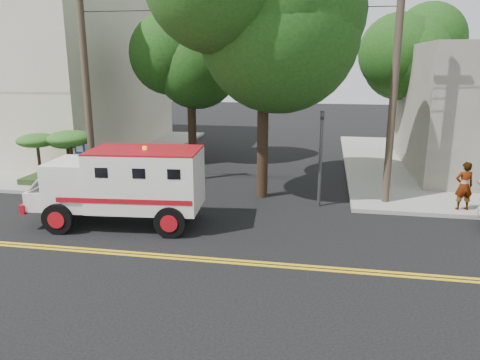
# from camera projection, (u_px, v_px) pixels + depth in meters

# --- Properties ---
(ground) EXTENTS (100.00, 100.00, 0.00)m
(ground) POSITION_uv_depth(u_px,v_px,m) (177.00, 258.00, 13.14)
(ground) COLOR black
(ground) RESTS_ON ground
(sidewalk_nw) EXTENTS (17.00, 17.00, 0.15)m
(sidewalk_nw) POSITION_uv_depth(u_px,v_px,m) (33.00, 151.00, 28.37)
(sidewalk_nw) COLOR gray
(sidewalk_nw) RESTS_ON ground
(building_left) EXTENTS (16.00, 14.00, 10.00)m
(building_left) POSITION_uv_depth(u_px,v_px,m) (10.00, 64.00, 28.89)
(building_left) COLOR #BAAE99
(building_left) RESTS_ON sidewalk_nw
(utility_pole_left) EXTENTS (0.28, 0.28, 9.00)m
(utility_pole_left) POSITION_uv_depth(u_px,v_px,m) (86.00, 83.00, 18.73)
(utility_pole_left) COLOR #382D23
(utility_pole_left) RESTS_ON ground
(utility_pole_right) EXTENTS (0.28, 0.28, 9.00)m
(utility_pole_right) POSITION_uv_depth(u_px,v_px,m) (394.00, 86.00, 16.81)
(utility_pole_right) COLOR #382D23
(utility_pole_right) RESTS_ON ground
(tree_main) EXTENTS (6.08, 5.70, 9.85)m
(tree_main) POSITION_uv_depth(u_px,v_px,m) (275.00, 9.00, 16.92)
(tree_main) COLOR black
(tree_main) RESTS_ON ground
(tree_left) EXTENTS (4.48, 4.20, 7.70)m
(tree_left) POSITION_uv_depth(u_px,v_px,m) (195.00, 53.00, 23.42)
(tree_left) COLOR black
(tree_left) RESTS_ON ground
(tree_right) EXTENTS (4.80, 4.50, 8.20)m
(tree_right) POSITION_uv_depth(u_px,v_px,m) (422.00, 47.00, 25.08)
(tree_right) COLOR black
(tree_right) RESTS_ON ground
(traffic_signal) EXTENTS (0.15, 0.18, 3.60)m
(traffic_signal) POSITION_uv_depth(u_px,v_px,m) (321.00, 148.00, 17.25)
(traffic_signal) COLOR #3F3F42
(traffic_signal) RESTS_ON ground
(accessibility_sign) EXTENTS (0.45, 0.10, 2.02)m
(accessibility_sign) POSITION_uv_depth(u_px,v_px,m) (81.00, 158.00, 19.78)
(accessibility_sign) COLOR #3F3F42
(accessibility_sign) RESTS_ON ground
(palm_planter) EXTENTS (3.52, 2.63, 2.36)m
(palm_planter) POSITION_uv_depth(u_px,v_px,m) (60.00, 149.00, 20.35)
(palm_planter) COLOR #1E3314
(palm_planter) RESTS_ON sidewalk_nw
(armored_truck) EXTENTS (5.86, 2.73, 2.59)m
(armored_truck) POSITION_uv_depth(u_px,v_px,m) (125.00, 182.00, 15.42)
(armored_truck) COLOR silver
(armored_truck) RESTS_ON ground
(pedestrian_a) EXTENTS (0.71, 0.53, 1.76)m
(pedestrian_a) POSITION_uv_depth(u_px,v_px,m) (464.00, 186.00, 16.68)
(pedestrian_a) COLOR gray
(pedestrian_a) RESTS_ON sidewalk_ne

